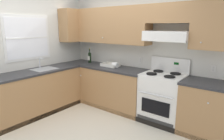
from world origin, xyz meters
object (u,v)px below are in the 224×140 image
object	(u,v)px
wine_bottle	(90,57)
bowl	(110,65)
stove	(162,97)
paper_towel_roll	(115,65)

from	to	relation	value
wine_bottle	bowl	bearing A→B (deg)	-5.19
stove	bowl	size ratio (longest dim) A/B	3.12
bowl	paper_towel_roll	bearing A→B (deg)	-15.04
paper_towel_roll	bowl	bearing A→B (deg)	164.96
wine_bottle	paper_towel_roll	distance (m)	0.87
paper_towel_roll	wine_bottle	bearing A→B (deg)	172.83
stove	paper_towel_roll	xyz separation A→B (m)	(-1.11, -0.00, 0.49)
wine_bottle	bowl	xyz separation A→B (m)	(0.69, -0.06, -0.12)
bowl	paper_towel_roll	xyz separation A→B (m)	(0.17, -0.05, 0.04)
wine_bottle	paper_towel_roll	xyz separation A→B (m)	(0.86, -0.11, -0.08)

